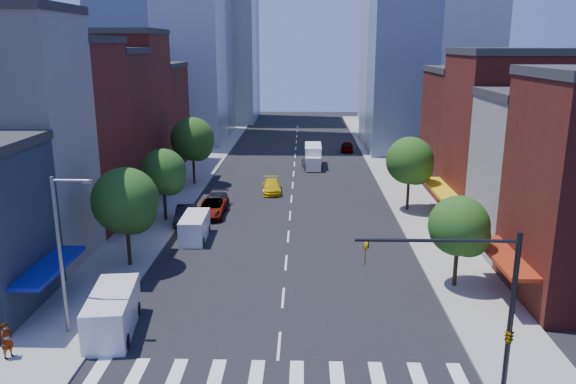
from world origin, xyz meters
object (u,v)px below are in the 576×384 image
at_px(parked_car_second, 186,215).
at_px(traffic_car_far, 347,146).
at_px(parked_car_front, 114,317).
at_px(traffic_car_oncoming, 309,163).
at_px(cargo_van_far, 194,228).
at_px(taxi, 272,186).
at_px(parked_car_rear, 215,202).
at_px(pedestrian_near, 7,340).
at_px(box_truck, 313,157).
at_px(cargo_van_near, 112,314).
at_px(parked_car_third, 212,208).
at_px(pedestrian_far, 118,287).

relative_size(parked_car_second, traffic_car_far, 1.08).
height_order(parked_car_front, traffic_car_oncoming, parked_car_front).
distance_m(cargo_van_far, taxi, 16.60).
xyz_separation_m(parked_car_front, traffic_car_far, (17.42, 56.34, -0.06)).
height_order(parked_car_rear, cargo_van_far, cargo_van_far).
xyz_separation_m(parked_car_front, cargo_van_far, (1.66, 15.62, 0.20)).
relative_size(cargo_van_far, pedestrian_near, 2.51).
distance_m(traffic_car_oncoming, box_truck, 1.39).
bearing_deg(traffic_car_oncoming, parked_car_second, 57.78).
height_order(cargo_van_near, traffic_car_oncoming, cargo_van_near).
height_order(cargo_van_far, traffic_car_oncoming, cargo_van_far).
relative_size(parked_car_third, traffic_car_far, 1.23).
height_order(parked_car_front, cargo_van_near, cargo_van_near).
xyz_separation_m(parked_car_third, taxi, (5.25, 8.91, -0.05)).
distance_m(parked_car_second, cargo_van_far, 4.66).
bearing_deg(pedestrian_far, parked_car_rear, -174.61).
height_order(parked_car_second, parked_car_third, parked_car_second).
xyz_separation_m(cargo_van_far, taxi, (5.59, 15.63, -0.32)).
distance_m(traffic_car_oncoming, pedestrian_near, 49.71).
bearing_deg(parked_car_second, pedestrian_near, -105.71).
bearing_deg(taxi, parked_car_front, -107.53).
distance_m(parked_car_rear, traffic_car_oncoming, 21.69).
distance_m(cargo_van_near, traffic_car_far, 59.24).
height_order(traffic_car_oncoming, box_truck, box_truck).
bearing_deg(taxi, box_truck, 66.34).
height_order(parked_car_second, cargo_van_far, cargo_van_far).
bearing_deg(parked_car_rear, parked_car_front, -90.34).
distance_m(cargo_van_near, taxi, 32.36).
bearing_deg(parked_car_rear, box_truck, 68.44).
bearing_deg(cargo_van_far, box_truck, 69.24).
bearing_deg(parked_car_front, traffic_car_oncoming, 74.37).
xyz_separation_m(cargo_van_near, box_truck, (12.00, 45.24, 0.16)).
bearing_deg(taxi, cargo_van_far, -114.16).
xyz_separation_m(cargo_van_far, pedestrian_near, (-6.11, -18.86, 0.10)).
height_order(box_truck, pedestrian_near, box_truck).
xyz_separation_m(taxi, traffic_car_oncoming, (4.20, 12.61, 0.00)).
bearing_deg(taxi, cargo_van_near, -107.38).
relative_size(box_truck, pedestrian_near, 3.66).
height_order(cargo_van_far, traffic_car_far, cargo_van_far).
bearing_deg(cargo_van_near, parked_car_third, 77.56).
height_order(parked_car_front, pedestrian_far, pedestrian_far).
bearing_deg(parked_car_rear, taxi, 57.16).
distance_m(parked_car_third, cargo_van_far, 6.73).
distance_m(cargo_van_far, traffic_car_far, 43.66).
bearing_deg(cargo_van_far, taxi, 69.01).
distance_m(parked_car_front, cargo_van_far, 15.71).
height_order(parked_car_front, box_truck, box_truck).
bearing_deg(traffic_car_far, parked_car_front, 77.32).
bearing_deg(cargo_van_far, cargo_van_near, -97.18).
distance_m(taxi, pedestrian_near, 36.41).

